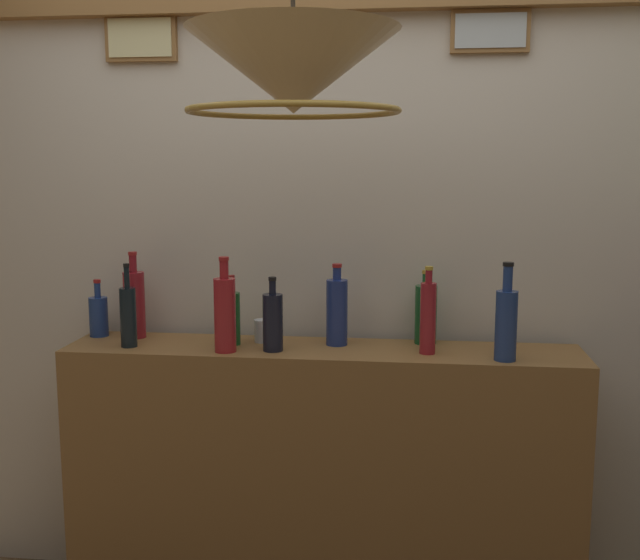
# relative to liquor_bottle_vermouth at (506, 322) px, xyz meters

# --- Properties ---
(panelled_rear_partition) EXTENTS (3.14, 0.15, 2.63)m
(panelled_rear_partition) POSITION_rel_liquor_bottle_vermouth_xyz_m (-0.62, 0.34, 0.25)
(panelled_rear_partition) COLOR beige
(panelled_rear_partition) RESTS_ON ground
(bar_shelf_unit) EXTENTS (1.82, 0.33, 1.00)m
(bar_shelf_unit) POSITION_rel_liquor_bottle_vermouth_xyz_m (-0.62, 0.09, -0.63)
(bar_shelf_unit) COLOR olive
(bar_shelf_unit) RESTS_ON ground
(liquor_bottle_vermouth) EXTENTS (0.07, 0.07, 0.33)m
(liquor_bottle_vermouth) POSITION_rel_liquor_bottle_vermouth_xyz_m (0.00, 0.00, 0.00)
(liquor_bottle_vermouth) COLOR navy
(liquor_bottle_vermouth) RESTS_ON bar_shelf_unit
(liquor_bottle_mezcal) EXTENTS (0.07, 0.07, 0.26)m
(liquor_bottle_mezcal) POSITION_rel_liquor_bottle_vermouth_xyz_m (-0.78, 0.03, -0.02)
(liquor_bottle_mezcal) COLOR black
(liquor_bottle_mezcal) RESTS_ON bar_shelf_unit
(liquor_bottle_port) EXTENTS (0.08, 0.08, 0.29)m
(liquor_bottle_port) POSITION_rel_liquor_bottle_vermouth_xyz_m (-0.57, 0.15, -0.01)
(liquor_bottle_port) COLOR navy
(liquor_bottle_port) RESTS_ON bar_shelf_unit
(liquor_bottle_bourbon) EXTENTS (0.08, 0.08, 0.27)m
(liquor_bottle_bourbon) POSITION_rel_liquor_bottle_vermouth_xyz_m (-0.26, 0.21, -0.02)
(liquor_bottle_bourbon) COLOR #184D23
(liquor_bottle_bourbon) RESTS_ON bar_shelf_unit
(liquor_bottle_whiskey) EXTENTS (0.06, 0.06, 0.30)m
(liquor_bottle_whiskey) POSITION_rel_liquor_bottle_vermouth_xyz_m (-1.30, 0.03, -0.02)
(liquor_bottle_whiskey) COLOR black
(liquor_bottle_whiskey) RESTS_ON bar_shelf_unit
(liquor_bottle_gin) EXTENTS (0.05, 0.05, 0.30)m
(liquor_bottle_gin) POSITION_rel_liquor_bottle_vermouth_xyz_m (-0.25, 0.06, 0.00)
(liquor_bottle_gin) COLOR maroon
(liquor_bottle_gin) RESTS_ON bar_shelf_unit
(liquor_bottle_rum) EXTENTS (0.07, 0.07, 0.21)m
(liquor_bottle_rum) POSITION_rel_liquor_bottle_vermouth_xyz_m (-1.47, 0.18, -0.05)
(liquor_bottle_rum) COLOR navy
(liquor_bottle_rum) RESTS_ON bar_shelf_unit
(liquor_bottle_vodka) EXTENTS (0.06, 0.06, 0.25)m
(liquor_bottle_vodka) POSITION_rel_liquor_bottle_vermouth_xyz_m (-0.94, 0.11, -0.03)
(liquor_bottle_vodka) COLOR #1A5825
(liquor_bottle_vodka) RESTS_ON bar_shelf_unit
(liquor_bottle_scotch) EXTENTS (0.07, 0.07, 0.33)m
(liquor_bottle_scotch) POSITION_rel_liquor_bottle_vermouth_xyz_m (-0.95, 0.00, 0.01)
(liquor_bottle_scotch) COLOR #A32026
(liquor_bottle_scotch) RESTS_ON bar_shelf_unit
(liquor_bottle_rye) EXTENTS (0.08, 0.08, 0.32)m
(liquor_bottle_rye) POSITION_rel_liquor_bottle_vermouth_xyz_m (-1.33, 0.17, 0.00)
(liquor_bottle_rye) COLOR maroon
(liquor_bottle_rye) RESTS_ON bar_shelf_unit
(glass_tumbler_rocks) EXTENTS (0.06, 0.06, 0.08)m
(glass_tumbler_rocks) POSITION_rel_liquor_bottle_vermouth_xyz_m (-0.85, 0.16, -0.09)
(glass_tumbler_rocks) COLOR silver
(glass_tumbler_rocks) RESTS_ON bar_shelf_unit
(pendant_lamp) EXTENTS (0.56, 0.56, 0.63)m
(pendant_lamp) POSITION_rel_liquor_bottle_vermouth_xyz_m (-0.62, -0.52, 0.74)
(pendant_lamp) COLOR beige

